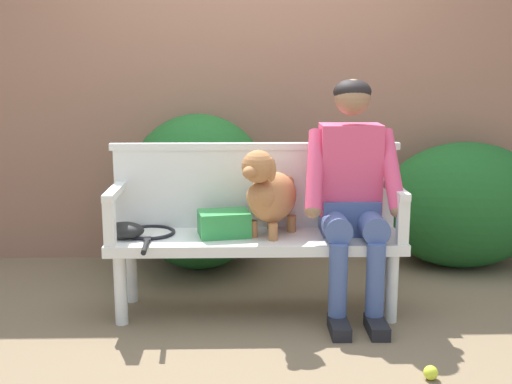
{
  "coord_description": "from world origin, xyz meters",
  "views": [
    {
      "loc": [
        -0.08,
        -3.55,
        1.42
      ],
      "look_at": [
        0.0,
        0.0,
        0.7
      ],
      "focal_mm": 45.65,
      "sensor_mm": 36.0,
      "label": 1
    }
  ],
  "objects_px": {
    "tennis_ball": "(431,373)",
    "person_seated": "(352,188)",
    "tennis_racket": "(149,234)",
    "sports_bag": "(224,223)",
    "dog_on_bench": "(269,192)",
    "baseball_glove": "(125,230)",
    "garden_bench": "(256,246)"
  },
  "relations": [
    {
      "from": "garden_bench",
      "to": "sports_bag",
      "type": "distance_m",
      "value": 0.22
    },
    {
      "from": "person_seated",
      "to": "sports_bag",
      "type": "relative_size",
      "value": 4.72
    },
    {
      "from": "person_seated",
      "to": "dog_on_bench",
      "type": "height_order",
      "value": "person_seated"
    },
    {
      "from": "tennis_racket",
      "to": "sports_bag",
      "type": "bearing_deg",
      "value": -1.66
    },
    {
      "from": "dog_on_bench",
      "to": "tennis_racket",
      "type": "bearing_deg",
      "value": 177.65
    },
    {
      "from": "baseball_glove",
      "to": "tennis_ball",
      "type": "relative_size",
      "value": 3.33
    },
    {
      "from": "sports_bag",
      "to": "garden_bench",
      "type": "bearing_deg",
      "value": -0.29
    },
    {
      "from": "person_seated",
      "to": "tennis_ball",
      "type": "height_order",
      "value": "person_seated"
    },
    {
      "from": "dog_on_bench",
      "to": "garden_bench",
      "type": "bearing_deg",
      "value": 168.5
    },
    {
      "from": "garden_bench",
      "to": "sports_bag",
      "type": "relative_size",
      "value": 5.87
    },
    {
      "from": "person_seated",
      "to": "tennis_ball",
      "type": "relative_size",
      "value": 20.01
    },
    {
      "from": "tennis_racket",
      "to": "sports_bag",
      "type": "relative_size",
      "value": 2.03
    },
    {
      "from": "garden_bench",
      "to": "tennis_ball",
      "type": "height_order",
      "value": "garden_bench"
    },
    {
      "from": "person_seated",
      "to": "tennis_racket",
      "type": "xyz_separation_m",
      "value": [
        -1.13,
        0.02,
        -0.26
      ]
    },
    {
      "from": "garden_bench",
      "to": "tennis_ball",
      "type": "xyz_separation_m",
      "value": [
        0.77,
        -0.84,
        -0.36
      ]
    },
    {
      "from": "dog_on_bench",
      "to": "sports_bag",
      "type": "height_order",
      "value": "dog_on_bench"
    },
    {
      "from": "baseball_glove",
      "to": "dog_on_bench",
      "type": "bearing_deg",
      "value": 12.54
    },
    {
      "from": "person_seated",
      "to": "baseball_glove",
      "type": "xyz_separation_m",
      "value": [
        -1.26,
        -0.03,
        -0.23
      ]
    },
    {
      "from": "person_seated",
      "to": "tennis_ball",
      "type": "distance_m",
      "value": 1.11
    },
    {
      "from": "tennis_ball",
      "to": "garden_bench",
      "type": "bearing_deg",
      "value": 132.45
    },
    {
      "from": "baseball_glove",
      "to": "sports_bag",
      "type": "bearing_deg",
      "value": 15.0
    },
    {
      "from": "garden_bench",
      "to": "person_seated",
      "type": "xyz_separation_m",
      "value": [
        0.53,
        -0.01,
        0.34
      ]
    },
    {
      "from": "garden_bench",
      "to": "person_seated",
      "type": "distance_m",
      "value": 0.63
    },
    {
      "from": "garden_bench",
      "to": "tennis_racket",
      "type": "height_order",
      "value": "tennis_racket"
    },
    {
      "from": "garden_bench",
      "to": "baseball_glove",
      "type": "height_order",
      "value": "baseball_glove"
    },
    {
      "from": "garden_bench",
      "to": "person_seated",
      "type": "height_order",
      "value": "person_seated"
    },
    {
      "from": "person_seated",
      "to": "dog_on_bench",
      "type": "relative_size",
      "value": 2.64
    },
    {
      "from": "tennis_ball",
      "to": "person_seated",
      "type": "bearing_deg",
      "value": 105.99
    },
    {
      "from": "baseball_glove",
      "to": "tennis_ball",
      "type": "height_order",
      "value": "baseball_glove"
    },
    {
      "from": "baseball_glove",
      "to": "tennis_ball",
      "type": "distance_m",
      "value": 1.77
    },
    {
      "from": "person_seated",
      "to": "tennis_ball",
      "type": "xyz_separation_m",
      "value": [
        0.24,
        -0.84,
        -0.69
      ]
    },
    {
      "from": "sports_bag",
      "to": "tennis_ball",
      "type": "height_order",
      "value": "sports_bag"
    }
  ]
}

